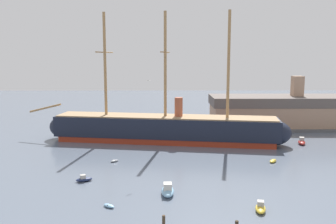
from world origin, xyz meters
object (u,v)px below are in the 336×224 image
at_px(motorboat_near_centre, 168,190).
at_px(dockside_warehouse_right, 287,112).
at_px(tall_ship, 165,128).
at_px(motorboat_foreground_right, 261,208).
at_px(dinghy_foreground_left, 109,206).
at_px(motorboat_far_left, 70,138).
at_px(mooring_piling_left_pair, 164,223).
at_px(seagull_in_flight, 149,80).
at_px(dinghy_alongside_stern, 273,161).
at_px(dinghy_alongside_bow, 114,161).
at_px(motorboat_far_right, 302,142).
at_px(motorboat_mid_left, 84,179).

distance_m(motorboat_near_centre, dockside_warehouse_right, 68.38).
distance_m(tall_ship, motorboat_foreground_right, 45.85).
height_order(dinghy_foreground_left, motorboat_foreground_right, motorboat_foreground_right).
bearing_deg(motorboat_foreground_right, motorboat_near_centre, 153.83).
height_order(motorboat_far_left, dockside_warehouse_right, dockside_warehouse_right).
height_order(motorboat_near_centre, mooring_piling_left_pair, motorboat_near_centre).
relative_size(mooring_piling_left_pair, seagull_in_flight, 2.05).
distance_m(motorboat_foreground_right, motorboat_far_left, 60.14).
relative_size(dinghy_foreground_left, motorboat_far_left, 0.46).
bearing_deg(dinghy_alongside_stern, dinghy_alongside_bow, 179.14).
relative_size(motorboat_far_right, mooring_piling_left_pair, 2.21).
xyz_separation_m(motorboat_foreground_right, dinghy_alongside_bow, (-24.37, 25.27, -0.28)).
relative_size(motorboat_mid_left, motorboat_far_right, 0.71).
distance_m(motorboat_near_centre, dinghy_alongside_bow, 21.76).
relative_size(tall_ship, motorboat_foreground_right, 18.61).
bearing_deg(dinghy_alongside_bow, motorboat_foreground_right, -46.04).
bearing_deg(dinghy_alongside_stern, dinghy_foreground_left, -143.13).
xyz_separation_m(dinghy_alongside_bow, mooring_piling_left_pair, (10.47, -31.12, 0.78)).
height_order(motorboat_mid_left, dinghy_alongside_stern, motorboat_mid_left).
bearing_deg(motorboat_near_centre, motorboat_far_right, 45.15).
height_order(tall_ship, dockside_warehouse_right, tall_ship).
xyz_separation_m(tall_ship, dinghy_alongside_bow, (-10.74, -18.40, -3.38)).
xyz_separation_m(motorboat_mid_left, dockside_warehouse_right, (52.46, 50.42, 4.48)).
distance_m(dinghy_alongside_bow, motorboat_far_right, 47.88).
xyz_separation_m(tall_ship, dinghy_foreground_left, (-8.37, -42.12, -3.37)).
height_order(dinghy_foreground_left, dockside_warehouse_right, dockside_warehouse_right).
bearing_deg(motorboat_far_left, mooring_piling_left_pair, -64.16).
bearing_deg(dinghy_alongside_stern, motorboat_near_centre, -140.69).
height_order(mooring_piling_left_pair, dockside_warehouse_right, dockside_warehouse_right).
relative_size(motorboat_mid_left, motorboat_far_left, 0.68).
bearing_deg(dinghy_foreground_left, motorboat_far_left, 110.93).
height_order(dinghy_foreground_left, motorboat_far_right, motorboat_far_right).
bearing_deg(motorboat_mid_left, motorboat_near_centre, -23.72).
height_order(motorboat_foreground_right, dinghy_alongside_bow, motorboat_foreground_right).
height_order(dinghy_alongside_bow, dockside_warehouse_right, dockside_warehouse_right).
height_order(motorboat_near_centre, dinghy_alongside_bow, motorboat_near_centre).
height_order(motorboat_foreground_right, seagull_in_flight, seagull_in_flight).
relative_size(motorboat_foreground_right, motorboat_mid_left, 1.17).
xyz_separation_m(motorboat_mid_left, mooring_piling_left_pair, (14.24, -18.91, 0.58)).
bearing_deg(motorboat_far_right, dockside_warehouse_right, 81.33).
distance_m(motorboat_mid_left, dinghy_alongside_stern, 38.90).
bearing_deg(tall_ship, motorboat_far_right, -4.58).
height_order(tall_ship, motorboat_far_right, tall_ship).
height_order(dinghy_alongside_bow, mooring_piling_left_pair, mooring_piling_left_pair).
relative_size(motorboat_far_left, mooring_piling_left_pair, 2.30).
xyz_separation_m(dinghy_foreground_left, dockside_warehouse_right, (46.32, 61.93, 4.68)).
distance_m(dinghy_alongside_bow, dinghy_alongside_stern, 33.33).
bearing_deg(motorboat_far_right, mooring_piling_left_pair, -126.65).
bearing_deg(tall_ship, motorboat_foreground_right, -72.67).
bearing_deg(motorboat_far_right, motorboat_near_centre, -134.85).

